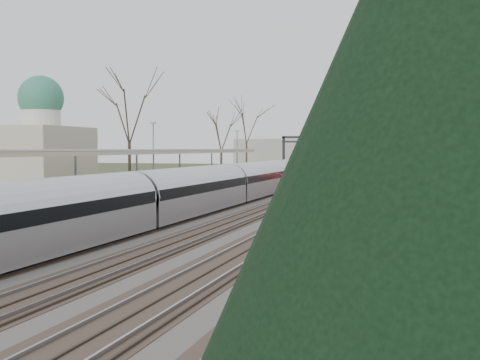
# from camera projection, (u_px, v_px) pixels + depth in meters

# --- Properties ---
(track_bed) EXTENTS (24.00, 160.00, 0.22)m
(track_bed) POSITION_uv_depth(u_px,v_px,m) (314.00, 189.00, 61.28)
(track_bed) COLOR #474442
(track_bed) RESTS_ON ground
(platform) EXTENTS (3.50, 69.00, 1.00)m
(platform) POSITION_uv_depth(u_px,v_px,m) (157.00, 195.00, 47.35)
(platform) COLOR #9E9B93
(platform) RESTS_ON ground
(canopy) EXTENTS (4.10, 50.00, 3.11)m
(canopy) POSITION_uv_depth(u_px,v_px,m) (130.00, 152.00, 42.87)
(canopy) COLOR slate
(canopy) RESTS_ON platform
(dome_building) EXTENTS (10.00, 8.00, 10.30)m
(dome_building) POSITION_uv_depth(u_px,v_px,m) (25.00, 154.00, 51.43)
(dome_building) COLOR beige
(dome_building) RESTS_ON ground
(signal_gantry) EXTENTS (21.00, 0.59, 6.08)m
(signal_gantry) POSITION_uv_depth(u_px,v_px,m) (351.00, 143.00, 89.60)
(signal_gantry) COLOR black
(signal_gantry) RESTS_ON ground
(tree_west_far) EXTENTS (5.50, 5.50, 11.33)m
(tree_west_far) POSITION_uv_depth(u_px,v_px,m) (129.00, 109.00, 59.33)
(tree_west_far) COLOR #2D231C
(tree_west_far) RESTS_ON ground
(tree_east_far) EXTENTS (5.00, 5.00, 10.30)m
(tree_east_far) POSITION_uv_depth(u_px,v_px,m) (467.00, 106.00, 44.42)
(tree_east_far) COLOR #2D231C
(tree_east_far) RESTS_ON ground
(train_near) EXTENTS (2.62, 75.21, 3.05)m
(train_near) POSITION_uv_depth(u_px,v_px,m) (257.00, 180.00, 50.72)
(train_near) COLOR #A7A9B1
(train_near) RESTS_ON ground
(train_far) EXTENTS (2.62, 45.21, 3.05)m
(train_far) POSITION_uv_depth(u_px,v_px,m) (381.00, 166.00, 92.13)
(train_far) COLOR #A7A9B1
(train_far) RESTS_ON ground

